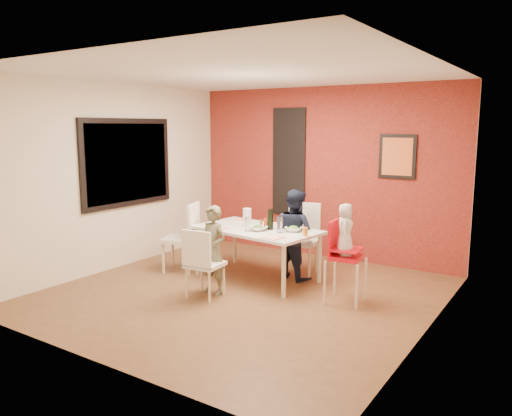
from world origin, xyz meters
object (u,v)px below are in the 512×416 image
Objects in this scene: child_near at (213,250)px; paper_towel_roll at (247,218)px; chair_left at (186,234)px; dining_table at (256,233)px; high_chair at (342,254)px; wine_bottle at (270,219)px; child_far at (295,234)px; chair_near at (201,260)px; chair_far at (302,235)px; toddler at (345,229)px.

child_near is 4.35× the size of paper_towel_roll.
dining_table is at bearing 82.77° from chair_left.
high_chair reaches higher than paper_towel_roll.
wine_bottle reaches higher than dining_table.
child_far reaches higher than paper_towel_roll.
chair_near is 0.86× the size of chair_far.
high_chair is at bearing 80.61° from toddler.
paper_towel_roll is at bearing 44.43° from child_far.
chair_near is 0.88× the size of high_chair.
chair_near is at bearing -105.99° from wine_bottle.
chair_left is at bearing 84.89° from high_chair.
high_chair is 1.59× the size of toddler.
chair_far is (0.51, 1.62, 0.08)m from chair_near.
child_far reaches higher than child_near.
high_chair is 3.44× the size of wine_bottle.
paper_towel_roll is (-0.38, -0.01, -0.01)m from wine_bottle.
wine_bottle is (-0.22, -0.28, 0.23)m from child_far.
wine_bottle reaches higher than paper_towel_roll.
child_far reaches higher than chair_far.
high_chair is 3.82× the size of paper_towel_roll.
child_far is at bearing 69.92° from child_near.
chair_far is 0.83m from paper_towel_roll.
child_near is at bearing 106.08° from high_chair.
high_chair is at bearing 69.56° from chair_left.
paper_towel_roll is at bearing -92.07° from chair_near.
paper_towel_roll is (-0.58, -0.54, 0.27)m from chair_far.
toddler is at bearing 27.49° from child_near.
high_chair is at bearing 169.10° from child_far.
chair_far is 1.29m from toddler.
wine_bottle is (-1.15, 0.25, 0.26)m from high_chair.
chair_left is 0.80× the size of child_far.
high_chair is 1.59m from child_near.
chair_left is 0.89× the size of child_near.
chair_near is 0.70× the size of child_far.
wine_bottle is at bearing 71.73° from high_chair.
chair_left reaches higher than dining_table.
chair_far is 1.64× the size of toddler.
high_chair is 0.30m from toddler.
chair_near is 1.76m from toddler.
chair_far reaches higher than paper_towel_roll.
high_chair reaches higher than dining_table.
child_near is (-0.52, -1.38, -0.00)m from chair_far.
paper_towel_roll is at bearing 86.62° from chair_left.
child_far is (0.43, 0.31, -0.02)m from dining_table.
wine_bottle reaches higher than high_chair.
child_far is (0.53, 1.37, 0.14)m from chair_near.
child_far is at bearing 40.97° from toddler.
chair_left is 1.08m from child_near.
chair_left reaches higher than paper_towel_roll.
dining_table is 0.29m from wine_bottle.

